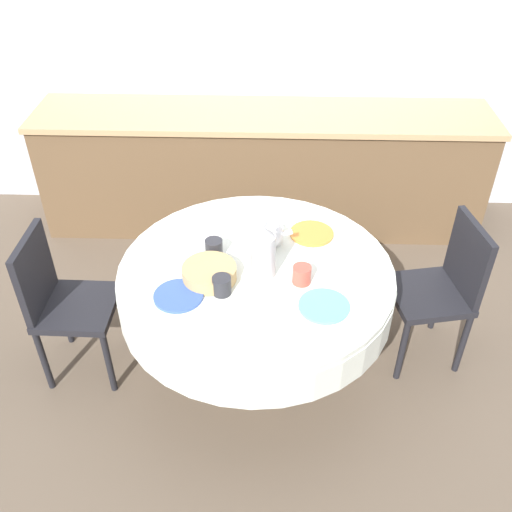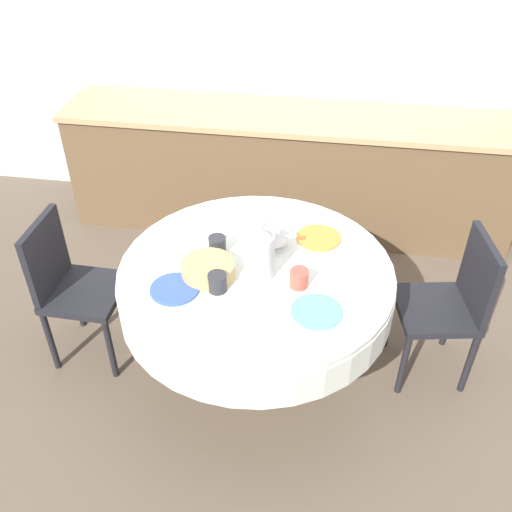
% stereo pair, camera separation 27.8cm
% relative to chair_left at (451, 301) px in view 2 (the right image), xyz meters
% --- Properties ---
extents(ground_plane, '(12.00, 12.00, 0.00)m').
position_rel_chair_left_xyz_m(ground_plane, '(-1.01, -0.19, -0.50)').
color(ground_plane, brown).
extents(wall_back, '(7.00, 0.05, 2.60)m').
position_rel_chair_left_xyz_m(wall_back, '(-1.01, 1.70, 0.80)').
color(wall_back, silver).
rests_on(wall_back, ground_plane).
extents(kitchen_counter, '(3.24, 0.64, 0.90)m').
position_rel_chair_left_xyz_m(kitchen_counter, '(-1.01, 1.36, -0.05)').
color(kitchen_counter, brown).
rests_on(kitchen_counter, ground_plane).
extents(dining_table, '(1.39, 1.39, 0.75)m').
position_rel_chair_left_xyz_m(dining_table, '(-1.01, -0.19, 0.12)').
color(dining_table, tan).
rests_on(dining_table, ground_plane).
extents(chair_left, '(0.47, 0.47, 0.89)m').
position_rel_chair_left_xyz_m(chair_left, '(0.00, 0.00, 0.00)').
color(chair_left, black).
rests_on(chair_left, ground_plane).
extents(chair_right, '(0.41, 0.41, 0.89)m').
position_rel_chair_left_xyz_m(chair_right, '(-2.05, -0.18, 0.00)').
color(chair_right, black).
rests_on(chair_right, ground_plane).
extents(plate_near_left, '(0.24, 0.24, 0.01)m').
position_rel_chair_left_xyz_m(plate_near_left, '(-1.37, -0.42, 0.25)').
color(plate_near_left, '#3856AD').
rests_on(plate_near_left, dining_table).
extents(cup_near_left, '(0.09, 0.09, 0.09)m').
position_rel_chair_left_xyz_m(cup_near_left, '(-1.17, -0.38, 0.29)').
color(cup_near_left, '#28282D').
rests_on(cup_near_left, dining_table).
extents(plate_near_right, '(0.24, 0.24, 0.01)m').
position_rel_chair_left_xyz_m(plate_near_right, '(-0.69, -0.46, 0.25)').
color(plate_near_right, '#60BCB7').
rests_on(plate_near_right, dining_table).
extents(cup_near_right, '(0.09, 0.09, 0.09)m').
position_rel_chair_left_xyz_m(cup_near_right, '(-0.79, -0.29, 0.29)').
color(cup_near_right, '#CC4C3D').
rests_on(cup_near_right, dining_table).
extents(plate_far_left, '(0.24, 0.24, 0.01)m').
position_rel_chair_left_xyz_m(plate_far_left, '(-1.32, 0.10, 0.25)').
color(plate_far_left, white).
rests_on(plate_far_left, dining_table).
extents(cup_far_left, '(0.09, 0.09, 0.09)m').
position_rel_chair_left_xyz_m(cup_far_left, '(-1.23, -0.09, 0.29)').
color(cup_far_left, '#28282D').
rests_on(cup_far_left, dining_table).
extents(plate_far_right, '(0.24, 0.24, 0.01)m').
position_rel_chair_left_xyz_m(plate_far_right, '(-0.72, 0.11, 0.25)').
color(plate_far_right, orange).
rests_on(plate_far_right, dining_table).
extents(cup_far_right, '(0.09, 0.09, 0.09)m').
position_rel_chair_left_xyz_m(cup_far_right, '(-0.92, 0.03, 0.29)').
color(cup_far_right, white).
rests_on(cup_far_right, dining_table).
extents(coffee_carafe, '(0.12, 0.12, 0.32)m').
position_rel_chair_left_xyz_m(coffee_carafe, '(-0.98, -0.24, 0.39)').
color(coffee_carafe, '#B2B2B7').
rests_on(coffee_carafe, dining_table).
extents(teapot, '(0.19, 0.14, 0.18)m').
position_rel_chair_left_xyz_m(teapot, '(-0.95, -0.01, 0.33)').
color(teapot, white).
rests_on(teapot, dining_table).
extents(bread_basket, '(0.26, 0.26, 0.07)m').
position_rel_chair_left_xyz_m(bread_basket, '(-1.24, -0.28, 0.28)').
color(bread_basket, tan).
rests_on(bread_basket, dining_table).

